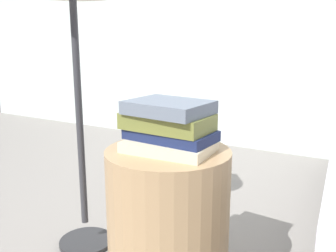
# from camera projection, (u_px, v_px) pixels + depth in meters

# --- Properties ---
(side_table) EXTENTS (0.43, 0.43, 0.55)m
(side_table) POSITION_uv_depth(u_px,v_px,m) (168.00, 224.00, 1.33)
(side_table) COLOR tan
(side_table) RESTS_ON ground_plane
(book_cream) EXTENTS (0.29, 0.20, 0.04)m
(book_cream) POSITION_uv_depth(u_px,v_px,m) (169.00, 146.00, 1.25)
(book_cream) COLOR beige
(book_cream) RESTS_ON side_table
(book_navy) EXTENTS (0.31, 0.19, 0.03)m
(book_navy) POSITION_uv_depth(u_px,v_px,m) (171.00, 135.00, 1.26)
(book_navy) COLOR #19234C
(book_navy) RESTS_ON book_cream
(book_olive) EXTENTS (0.30, 0.18, 0.05)m
(book_olive) POSITION_uv_depth(u_px,v_px,m) (167.00, 122.00, 1.26)
(book_olive) COLOR olive
(book_olive) RESTS_ON book_navy
(book_slate) EXTENTS (0.28, 0.23, 0.04)m
(book_slate) POSITION_uv_depth(u_px,v_px,m) (168.00, 107.00, 1.24)
(book_slate) COLOR slate
(book_slate) RESTS_ON book_olive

